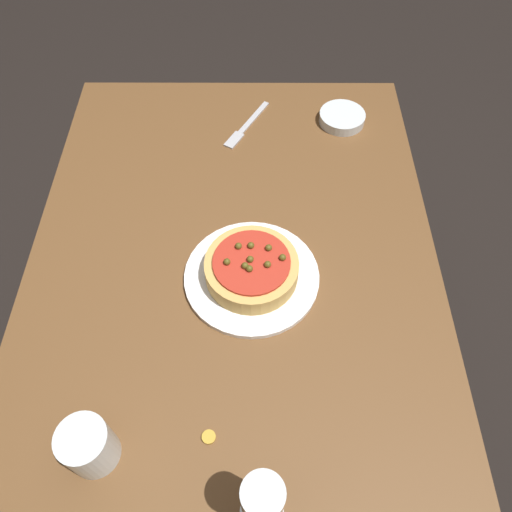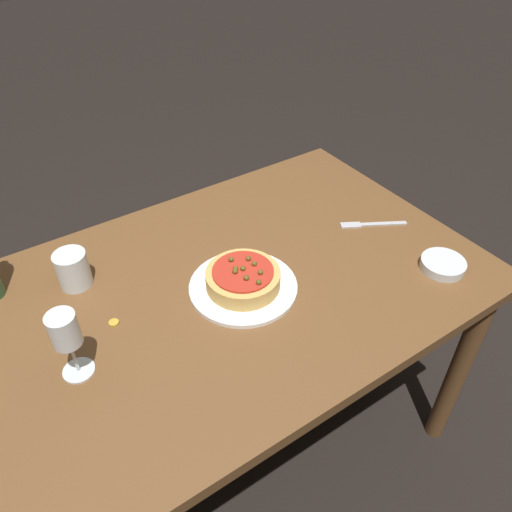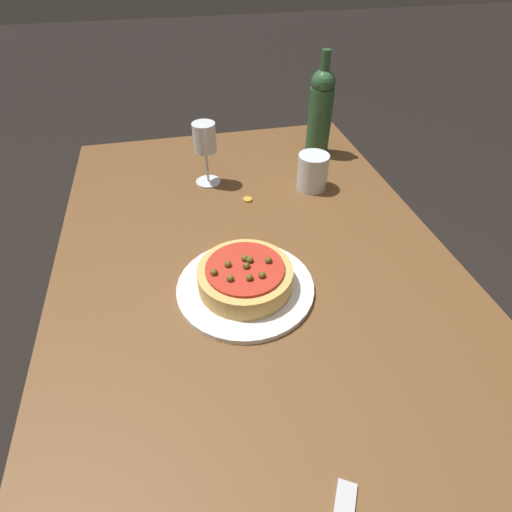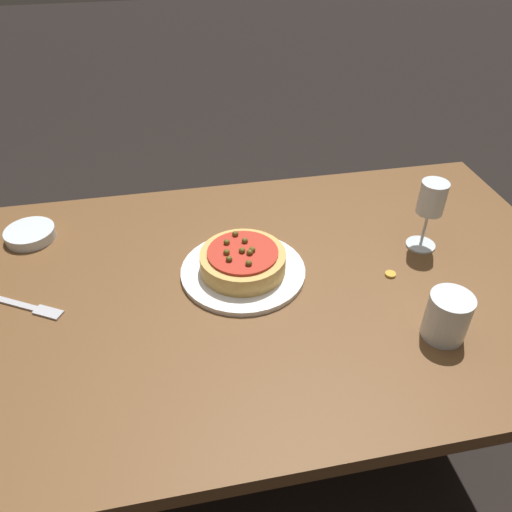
{
  "view_description": "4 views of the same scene",
  "coord_description": "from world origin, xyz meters",
  "px_view_note": "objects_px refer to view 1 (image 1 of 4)",
  "views": [
    {
      "loc": [
        -0.5,
        -0.05,
        1.63
      ],
      "look_at": [
        0.05,
        -0.05,
        0.84
      ],
      "focal_mm": 35.0,
      "sensor_mm": 36.0,
      "label": 1
    },
    {
      "loc": [
        -0.44,
        -0.83,
        1.65
      ],
      "look_at": [
        0.09,
        -0.05,
        0.86
      ],
      "focal_mm": 35.0,
      "sensor_mm": 36.0,
      "label": 2
    },
    {
      "loc": [
        0.61,
        -0.14,
        1.35
      ],
      "look_at": [
        -0.0,
        -0.01,
        0.79
      ],
      "focal_mm": 28.0,
      "sensor_mm": 36.0,
      "label": 3
    },
    {
      "loc": [
        0.19,
        0.8,
        1.48
      ],
      "look_at": [
        0.04,
        0.02,
        0.85
      ],
      "focal_mm": 35.0,
      "sensor_mm": 36.0,
      "label": 4
    }
  ],
  "objects_px": {
    "pizza": "(252,268)",
    "side_bowl": "(342,118)",
    "water_cup": "(89,446)",
    "bottle_cap": "(209,437)",
    "dinner_plate": "(252,276)",
    "fork": "(245,127)",
    "wine_glass": "(263,500)",
    "dining_table": "(233,321)"
  },
  "relations": [
    {
      "from": "pizza",
      "to": "side_bowl",
      "type": "distance_m",
      "value": 0.54
    },
    {
      "from": "pizza",
      "to": "water_cup",
      "type": "relative_size",
      "value": 1.94
    },
    {
      "from": "side_bowl",
      "to": "bottle_cap",
      "type": "relative_size",
      "value": 4.94
    },
    {
      "from": "side_bowl",
      "to": "dinner_plate",
      "type": "bearing_deg",
      "value": 154.52
    },
    {
      "from": "fork",
      "to": "water_cup",
      "type": "bearing_deg",
      "value": 13.54
    },
    {
      "from": "wine_glass",
      "to": "side_bowl",
      "type": "relative_size",
      "value": 1.46
    },
    {
      "from": "water_cup",
      "to": "fork",
      "type": "xyz_separation_m",
      "value": [
        0.81,
        -0.24,
        -0.05
      ]
    },
    {
      "from": "pizza",
      "to": "water_cup",
      "type": "bearing_deg",
      "value": 143.53
    },
    {
      "from": "water_cup",
      "to": "fork",
      "type": "height_order",
      "value": "water_cup"
    },
    {
      "from": "dinner_plate",
      "to": "water_cup",
      "type": "relative_size",
      "value": 2.85
    },
    {
      "from": "fork",
      "to": "bottle_cap",
      "type": "bearing_deg",
      "value": 26.19
    },
    {
      "from": "fork",
      "to": "bottle_cap",
      "type": "relative_size",
      "value": 7.61
    },
    {
      "from": "dinner_plate",
      "to": "fork",
      "type": "distance_m",
      "value": 0.46
    },
    {
      "from": "dinner_plate",
      "to": "side_bowl",
      "type": "xyz_separation_m",
      "value": [
        0.49,
        -0.23,
        0.01
      ]
    },
    {
      "from": "wine_glass",
      "to": "water_cup",
      "type": "distance_m",
      "value": 0.3
    },
    {
      "from": "side_bowl",
      "to": "bottle_cap",
      "type": "xyz_separation_m",
      "value": [
        -0.81,
        0.3,
        -0.01
      ]
    },
    {
      "from": "pizza",
      "to": "wine_glass",
      "type": "relative_size",
      "value": 1.1
    },
    {
      "from": "side_bowl",
      "to": "wine_glass",
      "type": "bearing_deg",
      "value": 167.01
    },
    {
      "from": "water_cup",
      "to": "wine_glass",
      "type": "bearing_deg",
      "value": -107.77
    },
    {
      "from": "fork",
      "to": "dinner_plate",
      "type": "bearing_deg",
      "value": 32.4
    },
    {
      "from": "dining_table",
      "to": "bottle_cap",
      "type": "xyz_separation_m",
      "value": [
        -0.27,
        0.03,
        0.09
      ]
    },
    {
      "from": "pizza",
      "to": "side_bowl",
      "type": "height_order",
      "value": "pizza"
    },
    {
      "from": "dinner_plate",
      "to": "fork",
      "type": "relative_size",
      "value": 1.52
    },
    {
      "from": "wine_glass",
      "to": "fork",
      "type": "bearing_deg",
      "value": 2.52
    },
    {
      "from": "dinner_plate",
      "to": "bottle_cap",
      "type": "distance_m",
      "value": 0.33
    },
    {
      "from": "wine_glass",
      "to": "dining_table",
      "type": "bearing_deg",
      "value": 8.79
    },
    {
      "from": "water_cup",
      "to": "dinner_plate",
      "type": "bearing_deg",
      "value": -36.47
    },
    {
      "from": "dining_table",
      "to": "dinner_plate",
      "type": "relative_size",
      "value": 5.06
    },
    {
      "from": "pizza",
      "to": "water_cup",
      "type": "xyz_separation_m",
      "value": [
        -0.35,
        0.26,
        0.01
      ]
    },
    {
      "from": "dinner_plate",
      "to": "fork",
      "type": "height_order",
      "value": "dinner_plate"
    },
    {
      "from": "dining_table",
      "to": "pizza",
      "type": "distance_m",
      "value": 0.14
    },
    {
      "from": "water_cup",
      "to": "bottle_cap",
      "type": "height_order",
      "value": "water_cup"
    },
    {
      "from": "dining_table",
      "to": "side_bowl",
      "type": "distance_m",
      "value": 0.61
    },
    {
      "from": "dinner_plate",
      "to": "water_cup",
      "type": "height_order",
      "value": "water_cup"
    },
    {
      "from": "wine_glass",
      "to": "bottle_cap",
      "type": "height_order",
      "value": "wine_glass"
    },
    {
      "from": "wine_glass",
      "to": "side_bowl",
      "type": "bearing_deg",
      "value": -12.99
    },
    {
      "from": "dining_table",
      "to": "bottle_cap",
      "type": "bearing_deg",
      "value": 173.56
    },
    {
      "from": "dinner_plate",
      "to": "water_cup",
      "type": "xyz_separation_m",
      "value": [
        -0.35,
        0.26,
        0.04
      ]
    },
    {
      "from": "dinner_plate",
      "to": "pizza",
      "type": "xyz_separation_m",
      "value": [
        0.0,
        -0.0,
        0.03
      ]
    },
    {
      "from": "dining_table",
      "to": "pizza",
      "type": "relative_size",
      "value": 7.42
    },
    {
      "from": "dinner_plate",
      "to": "bottle_cap",
      "type": "height_order",
      "value": "dinner_plate"
    },
    {
      "from": "side_bowl",
      "to": "fork",
      "type": "xyz_separation_m",
      "value": [
        -0.03,
        0.25,
        -0.01
      ]
    }
  ]
}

